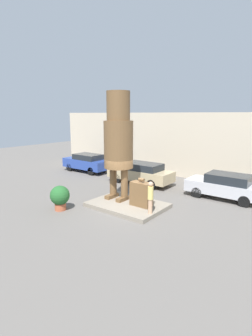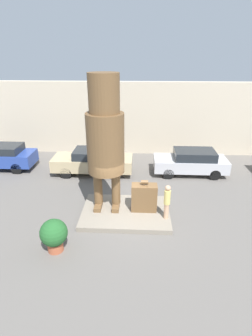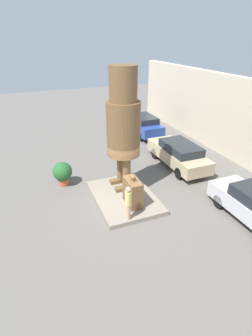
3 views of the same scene
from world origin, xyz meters
name	(u,v)px [view 3 (image 3 of 3)]	position (x,y,z in m)	size (l,w,h in m)	color
ground_plane	(124,199)	(0.00, 0.00, 0.00)	(60.00, 60.00, 0.00)	#605B56
pedestal	(124,197)	(0.00, 0.00, 0.11)	(3.98, 2.83, 0.22)	gray
statue_figure	(123,121)	(-0.88, 0.32, 3.69)	(1.61, 1.61, 5.94)	brown
giant_suitcase	(133,192)	(0.83, 0.11, 0.86)	(1.15, 0.56, 1.50)	brown
tourist	(128,202)	(1.78, -0.51, 1.09)	(0.27, 0.27, 1.59)	tan
parked_car_blue	(143,124)	(-8.22, 4.86, 0.84)	(4.34, 1.71, 1.57)	#284293
parked_car_tan	(178,154)	(-2.20, 4.42, 0.83)	(4.80, 1.77, 1.54)	tan
planter_pot	(63,173)	(-2.51, -2.53, 0.74)	(1.02, 1.02, 1.31)	#AD5638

